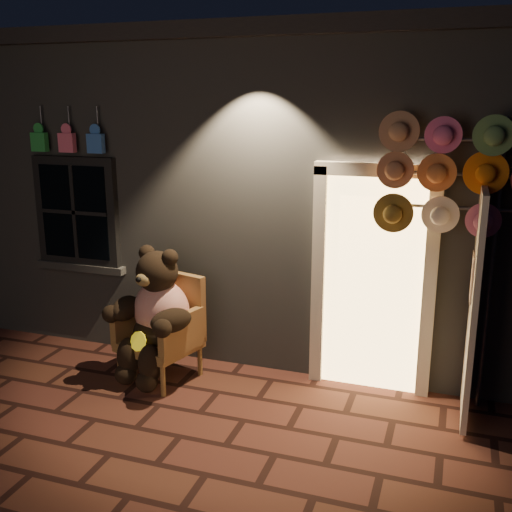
% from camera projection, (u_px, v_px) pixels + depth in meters
% --- Properties ---
extents(ground, '(60.00, 60.00, 0.00)m').
position_uv_depth(ground, '(180.00, 436.00, 5.03)').
color(ground, '#4C251D').
rests_on(ground, ground).
extents(shop_building, '(7.30, 5.95, 3.51)m').
position_uv_depth(shop_building, '(303.00, 175.00, 8.23)').
color(shop_building, slate).
rests_on(shop_building, ground).
extents(wicker_armchair, '(0.86, 0.81, 1.05)m').
position_uv_depth(wicker_armchair, '(165.00, 327.00, 6.03)').
color(wicker_armchair, olive).
rests_on(wicker_armchair, ground).
extents(teddy_bear, '(0.93, 0.84, 1.33)m').
position_uv_depth(teddy_bear, '(156.00, 315.00, 5.87)').
color(teddy_bear, '#B72813').
rests_on(teddy_bear, ground).
extents(hat_rack, '(1.49, 0.22, 2.63)m').
position_uv_depth(hat_rack, '(459.00, 175.00, 5.02)').
color(hat_rack, '#59595E').
rests_on(hat_rack, ground).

